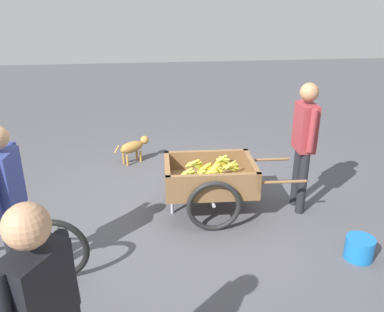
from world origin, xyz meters
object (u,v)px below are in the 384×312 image
(fruit_cart, at_px, (210,180))
(vendor_person, at_px, (304,137))
(cyclist_person, at_px, (7,193))
(dog, at_px, (134,147))
(plastic_bucket, at_px, (359,248))
(bicycle, at_px, (2,248))

(fruit_cart, bearing_deg, vendor_person, 177.71)
(fruit_cart, relative_size, cyclist_person, 1.07)
(dog, bearing_deg, plastic_bucket, 129.22)
(cyclist_person, height_order, dog, cyclist_person)
(cyclist_person, relative_size, dog, 2.79)
(fruit_cart, height_order, vendor_person, vendor_person)
(cyclist_person, distance_m, dog, 3.08)
(vendor_person, bearing_deg, bicycle, 16.68)
(dog, bearing_deg, bicycle, 66.80)
(cyclist_person, xyz_separation_m, dog, (-1.05, -2.82, -0.67))
(vendor_person, xyz_separation_m, dog, (2.12, -1.81, -0.71))
(fruit_cart, distance_m, vendor_person, 1.27)
(dog, xyz_separation_m, plastic_bucket, (-2.37, 2.91, -0.15))
(cyclist_person, height_order, plastic_bucket, cyclist_person)
(vendor_person, xyz_separation_m, bicycle, (3.32, 0.99, -0.63))
(cyclist_person, bearing_deg, vendor_person, -162.29)
(cyclist_person, bearing_deg, fruit_cart, -152.35)
(fruit_cart, xyz_separation_m, bicycle, (2.17, 1.04, -0.09))
(vendor_person, height_order, plastic_bucket, vendor_person)
(fruit_cart, xyz_separation_m, vendor_person, (-1.15, 0.05, 0.54))
(fruit_cart, relative_size, plastic_bucket, 5.62)
(cyclist_person, bearing_deg, dog, -110.43)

